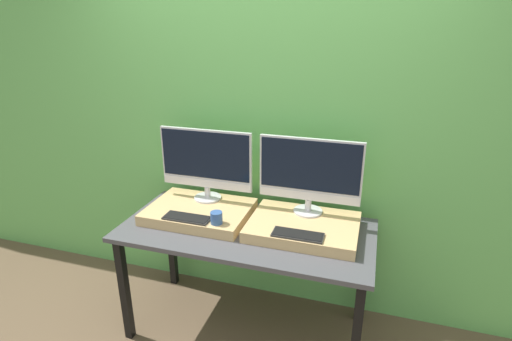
% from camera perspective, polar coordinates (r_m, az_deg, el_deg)
% --- Properties ---
extents(wall_back, '(8.00, 0.04, 2.60)m').
position_cam_1_polar(wall_back, '(2.74, 1.50, 5.64)').
color(wall_back, '#66B75B').
rests_on(wall_back, ground_plane).
extents(workbench, '(1.58, 0.75, 0.78)m').
position_cam_1_polar(workbench, '(2.58, -1.37, -9.86)').
color(workbench, '#47474C').
rests_on(workbench, ground_plane).
extents(wooden_riser_left, '(0.66, 0.49, 0.07)m').
position_cam_1_polar(wooden_riser_left, '(2.70, -8.09, -5.84)').
color(wooden_riser_left, tan).
rests_on(wooden_riser_left, workbench).
extents(monitor_left, '(0.64, 0.19, 0.49)m').
position_cam_1_polar(monitor_left, '(2.69, -7.16, 1.26)').
color(monitor_left, silver).
rests_on(monitor_left, wooden_riser_left).
extents(keyboard_left, '(0.30, 0.11, 0.01)m').
position_cam_1_polar(keyboard_left, '(2.54, -9.83, -6.67)').
color(keyboard_left, '#2D2D2D').
rests_on(keyboard_left, wooden_riser_left).
extents(mug, '(0.07, 0.07, 0.08)m').
position_cam_1_polar(mug, '(2.44, -5.67, -6.74)').
color(mug, '#335693').
rests_on(mug, wooden_riser_left).
extents(wooden_riser_right, '(0.66, 0.49, 0.07)m').
position_cam_1_polar(wooden_riser_right, '(2.50, 6.79, -7.99)').
color(wooden_riser_right, tan).
rests_on(wooden_riser_right, workbench).
extents(monitor_right, '(0.64, 0.19, 0.49)m').
position_cam_1_polar(monitor_right, '(2.50, 7.69, -0.33)').
color(monitor_right, silver).
rests_on(monitor_right, wooden_riser_right).
extents(keyboard_right, '(0.30, 0.11, 0.01)m').
position_cam_1_polar(keyboard_right, '(2.33, 5.99, -9.10)').
color(keyboard_right, '#2D2D2D').
rests_on(keyboard_right, wooden_riser_right).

